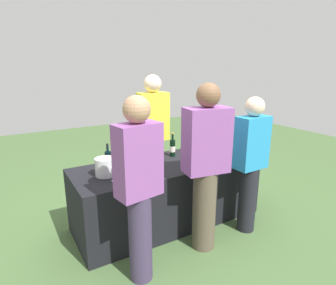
{
  "coord_description": "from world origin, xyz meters",
  "views": [
    {
      "loc": [
        -1.63,
        -2.75,
        1.89
      ],
      "look_at": [
        0.0,
        0.0,
        1.01
      ],
      "focal_mm": 30.54,
      "sensor_mm": 36.0,
      "label": 1
    }
  ],
  "objects_px": {
    "wine_glass_3": "(197,155)",
    "guest_2": "(250,161)",
    "wine_glass_0": "(115,171)",
    "guest_1": "(206,164)",
    "wine_bottle_0": "(108,160)",
    "wine_glass_1": "(153,162)",
    "guest_0": "(139,185)",
    "wine_glass_5": "(225,146)",
    "wine_bottle_3": "(216,142)",
    "ice_bucket": "(105,167)",
    "wine_bottle_1": "(132,156)",
    "wine_glass_2": "(189,156)",
    "server_pouring": "(153,133)",
    "wine_bottle_2": "(173,148)",
    "wine_glass_4": "(209,153)"
  },
  "relations": [
    {
      "from": "wine_bottle_0",
      "to": "wine_bottle_1",
      "type": "height_order",
      "value": "wine_bottle_1"
    },
    {
      "from": "wine_bottle_3",
      "to": "wine_glass_5",
      "type": "distance_m",
      "value": 0.18
    },
    {
      "from": "wine_bottle_0",
      "to": "wine_glass_5",
      "type": "xyz_separation_m",
      "value": [
        1.49,
        -0.23,
        -0.01
      ]
    },
    {
      "from": "wine_bottle_2",
      "to": "server_pouring",
      "type": "height_order",
      "value": "server_pouring"
    },
    {
      "from": "wine_glass_5",
      "to": "ice_bucket",
      "type": "xyz_separation_m",
      "value": [
        -1.58,
        0.07,
        -0.01
      ]
    },
    {
      "from": "guest_2",
      "to": "server_pouring",
      "type": "bearing_deg",
      "value": 111.06
    },
    {
      "from": "wine_glass_3",
      "to": "wine_bottle_1",
      "type": "bearing_deg",
      "value": 155.63
    },
    {
      "from": "server_pouring",
      "to": "guest_1",
      "type": "relative_size",
      "value": 1.02
    },
    {
      "from": "wine_glass_3",
      "to": "guest_2",
      "type": "bearing_deg",
      "value": -49.42
    },
    {
      "from": "wine_glass_0",
      "to": "guest_2",
      "type": "distance_m",
      "value": 1.49
    },
    {
      "from": "wine_bottle_0",
      "to": "wine_glass_0",
      "type": "relative_size",
      "value": 2.0
    },
    {
      "from": "wine_bottle_1",
      "to": "guest_2",
      "type": "xyz_separation_m",
      "value": [
        1.09,
        -0.77,
        -0.02
      ]
    },
    {
      "from": "wine_glass_2",
      "to": "server_pouring",
      "type": "xyz_separation_m",
      "value": [
        -0.05,
        0.82,
        0.1
      ]
    },
    {
      "from": "wine_bottle_0",
      "to": "wine_glass_5",
      "type": "relative_size",
      "value": 2.07
    },
    {
      "from": "wine_glass_2",
      "to": "guest_2",
      "type": "relative_size",
      "value": 0.09
    },
    {
      "from": "wine_bottle_1",
      "to": "wine_glass_3",
      "type": "relative_size",
      "value": 2.27
    },
    {
      "from": "wine_bottle_0",
      "to": "wine_glass_1",
      "type": "height_order",
      "value": "wine_bottle_0"
    },
    {
      "from": "wine_glass_2",
      "to": "wine_glass_5",
      "type": "bearing_deg",
      "value": 6.45
    },
    {
      "from": "wine_glass_2",
      "to": "guest_1",
      "type": "distance_m",
      "value": 0.52
    },
    {
      "from": "wine_glass_4",
      "to": "server_pouring",
      "type": "height_order",
      "value": "server_pouring"
    },
    {
      "from": "wine_glass_0",
      "to": "guest_1",
      "type": "xyz_separation_m",
      "value": [
        0.79,
        -0.46,
        0.07
      ]
    },
    {
      "from": "wine_glass_0",
      "to": "guest_1",
      "type": "distance_m",
      "value": 0.91
    },
    {
      "from": "wine_bottle_0",
      "to": "wine_glass_0",
      "type": "bearing_deg",
      "value": -98.78
    },
    {
      "from": "wine_glass_3",
      "to": "wine_glass_5",
      "type": "bearing_deg",
      "value": 11.0
    },
    {
      "from": "server_pouring",
      "to": "wine_glass_1",
      "type": "bearing_deg",
      "value": 67.58
    },
    {
      "from": "wine_bottle_3",
      "to": "wine_glass_4",
      "type": "bearing_deg",
      "value": -140.49
    },
    {
      "from": "wine_bottle_3",
      "to": "guest_1",
      "type": "xyz_separation_m",
      "value": [
        -0.76,
        -0.75,
        0.05
      ]
    },
    {
      "from": "guest_0",
      "to": "guest_2",
      "type": "xyz_separation_m",
      "value": [
        1.4,
        0.09,
        -0.06
      ]
    },
    {
      "from": "wine_bottle_2",
      "to": "ice_bucket",
      "type": "bearing_deg",
      "value": -168.15
    },
    {
      "from": "wine_bottle_1",
      "to": "server_pouring",
      "type": "distance_m",
      "value": 0.78
    },
    {
      "from": "wine_glass_0",
      "to": "server_pouring",
      "type": "relative_size",
      "value": 0.08
    },
    {
      "from": "ice_bucket",
      "to": "guest_0",
      "type": "bearing_deg",
      "value": -85.92
    },
    {
      "from": "guest_1",
      "to": "wine_glass_2",
      "type": "bearing_deg",
      "value": 82.63
    },
    {
      "from": "wine_bottle_0",
      "to": "guest_0",
      "type": "bearing_deg",
      "value": -92.48
    },
    {
      "from": "wine_bottle_3",
      "to": "wine_glass_2",
      "type": "distance_m",
      "value": 0.66
    },
    {
      "from": "ice_bucket",
      "to": "wine_bottle_0",
      "type": "bearing_deg",
      "value": 60.03
    },
    {
      "from": "ice_bucket",
      "to": "server_pouring",
      "type": "relative_size",
      "value": 0.12
    },
    {
      "from": "wine_glass_0",
      "to": "server_pouring",
      "type": "height_order",
      "value": "server_pouring"
    },
    {
      "from": "wine_glass_5",
      "to": "guest_2",
      "type": "height_order",
      "value": "guest_2"
    },
    {
      "from": "wine_bottle_1",
      "to": "wine_glass_2",
      "type": "xyz_separation_m",
      "value": [
        0.61,
        -0.28,
        -0.02
      ]
    },
    {
      "from": "guest_1",
      "to": "guest_0",
      "type": "bearing_deg",
      "value": -164.13
    },
    {
      "from": "wine_glass_0",
      "to": "guest_1",
      "type": "relative_size",
      "value": 0.09
    },
    {
      "from": "wine_bottle_3",
      "to": "wine_glass_0",
      "type": "xyz_separation_m",
      "value": [
        -1.54,
        -0.29,
        -0.02
      ]
    },
    {
      "from": "wine_bottle_0",
      "to": "wine_glass_2",
      "type": "distance_m",
      "value": 0.93
    },
    {
      "from": "ice_bucket",
      "to": "wine_bottle_3",
      "type": "bearing_deg",
      "value": 3.94
    },
    {
      "from": "wine_glass_1",
      "to": "guest_0",
      "type": "bearing_deg",
      "value": -126.58
    },
    {
      "from": "wine_bottle_2",
      "to": "wine_glass_0",
      "type": "distance_m",
      "value": 0.99
    },
    {
      "from": "wine_glass_0",
      "to": "wine_glass_3",
      "type": "relative_size",
      "value": 1.07
    },
    {
      "from": "wine_bottle_0",
      "to": "guest_0",
      "type": "distance_m",
      "value": 0.88
    },
    {
      "from": "wine_bottle_1",
      "to": "wine_glass_2",
      "type": "bearing_deg",
      "value": -25.03
    }
  ]
}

